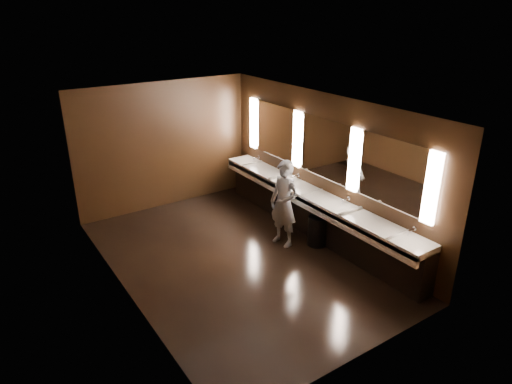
% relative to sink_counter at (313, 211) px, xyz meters
% --- Properties ---
extents(floor, '(6.00, 6.00, 0.00)m').
position_rel_sink_counter_xyz_m(floor, '(-1.79, 0.00, -0.50)').
color(floor, black).
rests_on(floor, ground).
extents(ceiling, '(4.00, 6.00, 0.02)m').
position_rel_sink_counter_xyz_m(ceiling, '(-1.79, 0.00, 2.30)').
color(ceiling, '#2D2D2B').
rests_on(ceiling, wall_back).
extents(wall_back, '(4.00, 0.02, 2.80)m').
position_rel_sink_counter_xyz_m(wall_back, '(-1.79, 3.00, 0.90)').
color(wall_back, black).
rests_on(wall_back, floor).
extents(wall_front, '(4.00, 0.02, 2.80)m').
position_rel_sink_counter_xyz_m(wall_front, '(-1.79, -3.00, 0.90)').
color(wall_front, black).
rests_on(wall_front, floor).
extents(wall_left, '(0.02, 6.00, 2.80)m').
position_rel_sink_counter_xyz_m(wall_left, '(-3.79, 0.00, 0.90)').
color(wall_left, black).
rests_on(wall_left, floor).
extents(wall_right, '(0.02, 6.00, 2.80)m').
position_rel_sink_counter_xyz_m(wall_right, '(0.21, 0.00, 0.90)').
color(wall_right, black).
rests_on(wall_right, floor).
extents(sink_counter, '(0.55, 5.40, 1.01)m').
position_rel_sink_counter_xyz_m(sink_counter, '(0.00, 0.00, 0.00)').
color(sink_counter, black).
rests_on(sink_counter, floor).
extents(mirror_band, '(0.06, 5.03, 1.15)m').
position_rel_sink_counter_xyz_m(mirror_band, '(0.19, -0.00, 1.25)').
color(mirror_band, '#FFE3CD').
rests_on(mirror_band, wall_right).
extents(person, '(0.53, 0.68, 1.67)m').
position_rel_sink_counter_xyz_m(person, '(-0.73, 0.01, 0.34)').
color(person, '#8EA7D4').
rests_on(person, floor).
extents(trash_bin, '(0.46, 0.46, 0.58)m').
position_rel_sink_counter_xyz_m(trash_bin, '(-0.22, -0.39, -0.21)').
color(trash_bin, black).
rests_on(trash_bin, floor).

